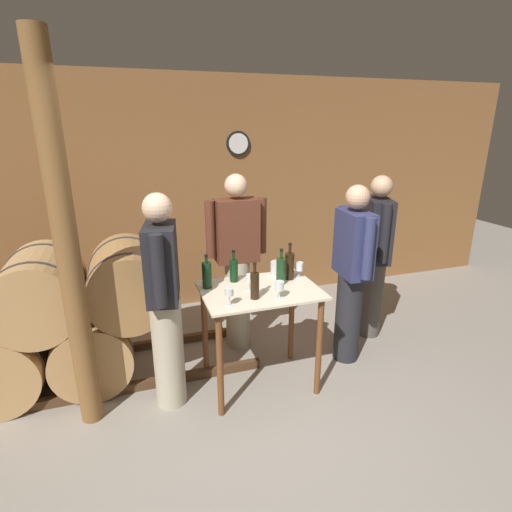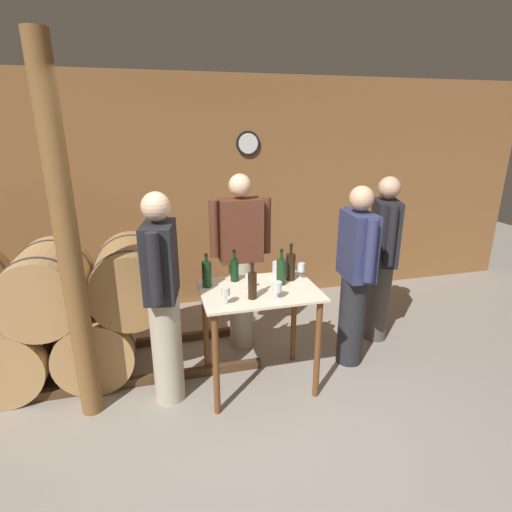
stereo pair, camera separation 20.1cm
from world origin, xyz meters
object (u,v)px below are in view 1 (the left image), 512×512
object	(u,v)px
wine_bottle_center	(255,285)
wine_glass_near_right	(280,286)
wine_bottle_right	(281,270)
person_visitor_with_scarf	(237,260)
wooden_post	(67,251)
wine_bottle_far_left	(207,275)
ice_bucket	(279,268)
wine_bottle_far_right	(290,265)
person_host	(352,272)
wine_bottle_left	(234,270)
person_visitor_near_door	(375,255)
person_visitor_bearded	(164,300)
wine_glass_near_center	(249,279)
wine_glass_near_left	(229,293)
wine_glass_far_side	(299,267)

from	to	relation	value
wine_bottle_center	wine_glass_near_right	bearing A→B (deg)	-15.72
wine_bottle_right	person_visitor_with_scarf	size ratio (longest dim) A/B	0.18
wooden_post	wine_bottle_far_left	world-z (taller)	wooden_post
wooden_post	ice_bucket	distance (m)	1.69
wine_bottle_far_right	person_host	bearing A→B (deg)	-0.81
wine_bottle_left	wine_bottle_far_right	world-z (taller)	wine_bottle_far_right
person_host	person_visitor_near_door	xyz separation A→B (m)	(0.48, 0.34, 0.01)
wine_bottle_left	person_visitor_with_scarf	size ratio (longest dim) A/B	0.16
person_visitor_bearded	wine_glass_near_right	bearing A→B (deg)	-14.27
wine_bottle_far_right	person_visitor_bearded	xyz separation A→B (m)	(-1.07, -0.13, -0.11)
wine_bottle_right	person_visitor_with_scarf	bearing A→B (deg)	107.76
person_host	person_visitor_bearded	bearing A→B (deg)	-176.00
person_host	wine_bottle_left	bearing A→B (deg)	174.36
ice_bucket	person_visitor_with_scarf	xyz separation A→B (m)	(-0.26, 0.43, -0.03)
wine_bottle_far_left	person_host	xyz separation A→B (m)	(1.32, -0.04, -0.12)
wine_glass_near_right	person_host	bearing A→B (deg)	21.64
wine_bottle_left	wine_glass_near_center	distance (m)	0.22
wine_glass_near_left	person_visitor_with_scarf	size ratio (longest dim) A/B	0.08
wine_glass_near_left	person_visitor_bearded	bearing A→B (deg)	153.35
wooden_post	wine_bottle_far_right	xyz separation A→B (m)	(1.68, 0.13, -0.34)
wine_glass_far_side	person_visitor_bearded	xyz separation A→B (m)	(-1.17, -0.14, -0.08)
wooden_post	wine_bottle_far_right	world-z (taller)	wooden_post
wine_bottle_center	person_host	xyz separation A→B (m)	(1.02, 0.28, -0.12)
wooden_post	person_visitor_near_door	size ratio (longest dim) A/B	1.59
person_visitor_bearded	person_visitor_near_door	distance (m)	2.20
wine_bottle_right	person_visitor_bearded	bearing A→B (deg)	-176.90
wine_bottle_far_right	wine_glass_far_side	distance (m)	0.10
person_visitor_with_scarf	wine_glass_near_left	bearing A→B (deg)	-109.32
wine_bottle_far_right	wine_glass_far_side	world-z (taller)	wine_bottle_far_right
wine_bottle_center	person_visitor_with_scarf	world-z (taller)	person_visitor_with_scarf
wine_glass_near_left	wine_glass_near_center	size ratio (longest dim) A/B	1.05
wine_bottle_left	wine_bottle_far_right	bearing A→B (deg)	-11.87
wooden_post	person_host	size ratio (longest dim) A/B	1.61
wine_bottle_left	person_visitor_with_scarf	distance (m)	0.49
person_host	wine_glass_near_left	bearing A→B (deg)	-164.57
wine_bottle_center	person_visitor_bearded	distance (m)	0.69
person_visitor_bearded	wine_bottle_left	bearing A→B (deg)	20.31
wine_bottle_center	person_host	world-z (taller)	person_host
wine_glass_far_side	wine_bottle_far_right	bearing A→B (deg)	-173.22
wine_bottle_right	wine_glass_far_side	distance (m)	0.22
person_visitor_with_scarf	wine_glass_near_right	bearing A→B (deg)	-84.70
wine_glass_far_side	wine_bottle_far_left	bearing A→B (deg)	178.62
person_host	person_visitor_bearded	size ratio (longest dim) A/B	0.98
wine_bottle_right	person_visitor_near_door	bearing A→B (deg)	18.67
wine_glass_far_side	person_host	xyz separation A→B (m)	(0.51, -0.02, -0.10)
wine_bottle_center	wine_glass_near_left	xyz separation A→B (m)	(-0.22, -0.06, -0.01)
wine_bottle_left	ice_bucket	size ratio (longest dim) A/B	1.84
wine_glass_near_left	ice_bucket	world-z (taller)	wine_glass_near_left
person_host	person_visitor_near_door	world-z (taller)	person_visitor_near_door
ice_bucket	wine_bottle_far_left	bearing A→B (deg)	-172.58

